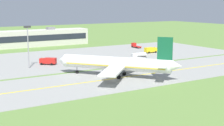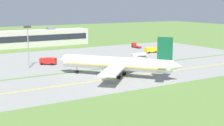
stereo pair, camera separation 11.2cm
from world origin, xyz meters
name	(u,v)px [view 2 (the right image)]	position (x,y,z in m)	size (l,w,h in m)	color
ground_plane	(109,80)	(0.00, 0.00, 0.00)	(500.00, 500.00, 0.00)	olive
taxiway_strip	(109,79)	(0.00, 0.00, 0.05)	(240.00, 28.00, 0.10)	gray
apron_pad	(78,57)	(10.00, 42.00, 0.05)	(140.00, 52.00, 0.10)	gray
taxiway_centreline	(109,79)	(0.00, 0.00, 0.11)	(220.00, 0.60, 0.01)	yellow
airplane_lead	(117,64)	(3.94, 1.75, 4.13)	(29.33, 33.29, 12.70)	white
service_truck_baggage	(151,50)	(43.54, 35.91, 1.53)	(6.02, 2.41, 2.60)	yellow
service_truck_fuel	(48,61)	(-6.76, 31.93, 1.53)	(5.86, 5.50, 2.60)	red
service_truck_catering	(139,55)	(29.26, 25.33, 1.53)	(6.31, 3.42, 2.65)	silver
service_truck_pushback	(135,45)	(48.28, 54.66, 1.18)	(2.40, 6.41, 2.59)	red
terminal_building	(27,39)	(2.38, 87.37, 4.27)	(66.61, 9.82, 9.71)	beige
apron_light_mast	(28,42)	(-14.77, 29.08, 9.33)	(2.40, 0.50, 14.70)	gray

